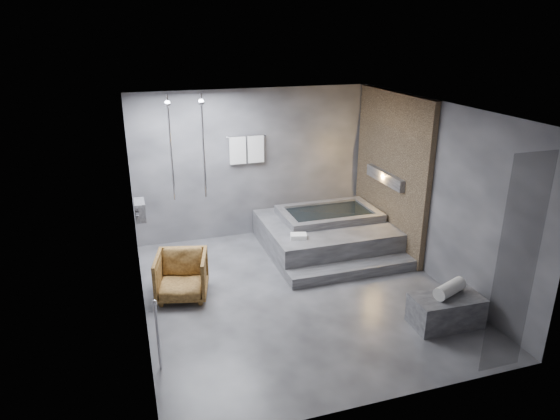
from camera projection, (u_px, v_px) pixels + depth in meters
name	position (u px, v px, depth m)	size (l,w,h in m)	color
room	(318.00, 178.00, 7.36)	(5.00, 5.04, 2.82)	#303033
tub_deck	(325.00, 234.00, 9.14)	(2.20, 2.00, 0.50)	#363638
tub_step	(352.00, 270.00, 8.14)	(2.20, 0.36, 0.18)	#363638
concrete_bench	(446.00, 310.00, 6.76)	(0.94, 0.52, 0.42)	#313133
driftwood_chair	(182.00, 276.00, 7.41)	(0.74, 0.76, 0.69)	#492E12
rolled_towel	(450.00, 289.00, 6.70)	(0.19, 0.19, 0.52)	silver
deck_towel	(299.00, 236.00, 8.34)	(0.27, 0.19, 0.07)	white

